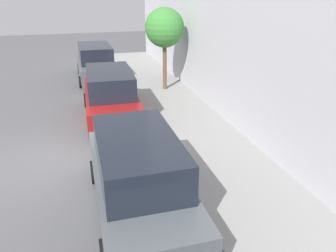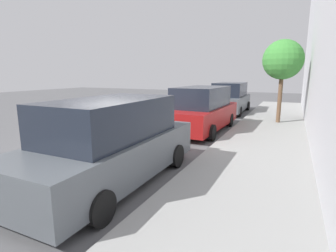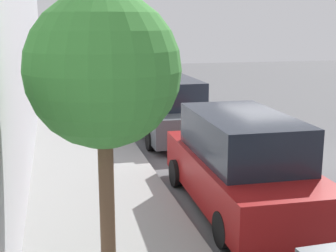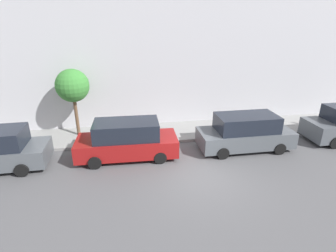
% 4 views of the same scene
% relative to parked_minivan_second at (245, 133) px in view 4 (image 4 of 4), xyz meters
% --- Properties ---
extents(ground_plane, '(60.00, 60.00, 0.00)m').
position_rel_parked_minivan_second_xyz_m(ground_plane, '(-2.21, 3.01, -0.92)').
color(ground_plane, '#515154').
extents(sidewalk, '(2.88, 32.00, 0.15)m').
position_rel_parked_minivan_second_xyz_m(sidewalk, '(2.73, 3.01, -0.85)').
color(sidewalk, gray).
rests_on(sidewalk, ground_plane).
extents(parked_minivan_second, '(2.02, 4.90, 1.90)m').
position_rel_parked_minivan_second_xyz_m(parked_minivan_second, '(0.00, 0.00, 0.00)').
color(parked_minivan_second, '#4C5156').
rests_on(parked_minivan_second, ground_plane).
extents(parked_minivan_third, '(2.03, 4.95, 1.90)m').
position_rel_parked_minivan_second_xyz_m(parked_minivan_third, '(0.06, 6.16, -0.00)').
color(parked_minivan_third, maroon).
rests_on(parked_minivan_third, ground_plane).
extents(parking_meter_near, '(0.11, 0.15, 1.38)m').
position_rel_parked_minivan_second_xyz_m(parking_meter_near, '(1.74, -5.83, 0.08)').
color(parking_meter_near, '#ADADB2').
rests_on(parking_meter_near, sidewalk).
extents(street_tree, '(1.82, 1.82, 3.84)m').
position_rel_parked_minivan_second_xyz_m(street_tree, '(3.00, 8.95, 2.14)').
color(street_tree, brown).
rests_on(street_tree, sidewalk).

